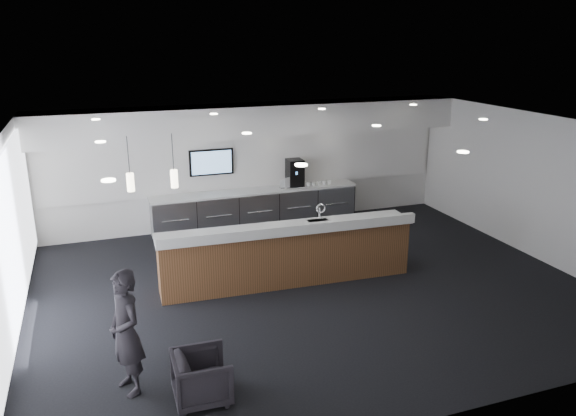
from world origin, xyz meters
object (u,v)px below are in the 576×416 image
object	(u,v)px
service_counter	(287,254)
coffee_machine	(295,173)
armchair	(202,377)
lounge_guest	(126,333)

from	to	relation	value
service_counter	coffee_machine	xyz separation A→B (m)	(1.38, 3.32, 0.70)
armchair	lounge_guest	size ratio (longest dim) A/B	0.42
coffee_machine	armchair	bearing A→B (deg)	-117.94
service_counter	lounge_guest	world-z (taller)	lounge_guest
service_counter	coffee_machine	distance (m)	3.67
service_counter	armchair	xyz separation A→B (m)	(-2.24, -3.04, -0.25)
coffee_machine	lounge_guest	size ratio (longest dim) A/B	0.38
armchair	lounge_guest	world-z (taller)	lounge_guest
coffee_machine	service_counter	bearing A→B (deg)	-110.87
service_counter	lounge_guest	distance (m)	4.01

